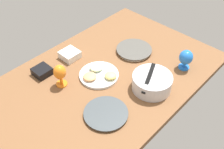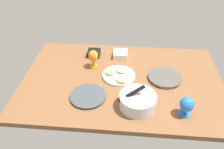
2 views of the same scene
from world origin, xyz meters
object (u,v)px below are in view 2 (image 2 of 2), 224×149
Objects in this scene: hurricane_glass_orange at (93,57)px; square_bowl_black at (94,53)px; dinner_plate_left at (165,78)px; square_bowl_white at (120,54)px; fruit_platter at (119,75)px; hurricane_glass_blue at (187,105)px; dinner_plate_right at (88,96)px; mixing_bowl at (138,101)px.

square_bowl_black is (2.52, -17.56, -7.22)cm from hurricane_glass_orange.
square_bowl_white is (37.60, -29.66, 1.65)cm from dinner_plate_left.
fruit_platter is 1.83× the size of hurricane_glass_blue.
hurricane_glass_orange is at bearing 98.16° from square_bowl_black.
dinner_plate_right is 68.88cm from hurricane_glass_blue.
hurricane_glass_blue is 1.30× the size of square_bowl_black.
hurricane_glass_orange is at bearing -87.61° from dinner_plate_right.
dinner_plate_right is 1.80× the size of hurricane_glass_blue.
dinner_plate_right is at bearing 52.21° from fruit_platter.
fruit_platter is 2.39× the size of square_bowl_black.
fruit_platter is (37.32, -0.02, 0.48)cm from dinner_plate_left.
square_bowl_black is (39.95, -62.43, -2.76)cm from mixing_bowl.
dinner_plate_left reaches higher than dinner_plate_right.
square_bowl_black is at bearing -25.53° from dinner_plate_left.
fruit_platter is at bearing 90.55° from square_bowl_white.
fruit_platter is 1.68× the size of hurricane_glass_orange.
mixing_bowl is at bearing 129.84° from hurricane_glass_orange.
square_bowl_white is at bearing -89.45° from fruit_platter.
hurricane_glass_blue is 0.92× the size of hurricane_glass_orange.
fruit_platter is at bearing -127.79° from dinner_plate_right.
hurricane_glass_blue reaches higher than square_bowl_white.
hurricane_glass_blue is at bearing 171.04° from dinner_plate_right.
fruit_platter is at bearing 129.91° from square_bowl_black.
square_bowl_white is at bearing -109.91° from dinner_plate_right.
hurricane_glass_orange is (37.43, -44.86, 4.46)cm from mixing_bowl.
dinner_plate_left is 1.00× the size of fruit_platter.
mixing_bowl is 36.29cm from fruit_platter.
square_bowl_white reaches higher than fruit_platter.
hurricane_glass_orange reaches higher than square_bowl_black.
square_bowl_black reaches higher than dinner_plate_right.
dinner_plate_right is at bearing 24.67° from dinner_plate_left.
hurricane_glass_orange is (59.61, -12.11, 8.65)cm from dinner_plate_left.
dinner_plate_right is 1.00× the size of mixing_bowl.
dinner_plate_left is 39.77cm from mixing_bowl.
dinner_plate_left is at bearing 179.97° from fruit_platter.
mixing_bowl is at bearing 114.81° from fruit_platter.
dinner_plate_left is 2.15× the size of square_bowl_white.
hurricane_glass_blue reaches higher than square_bowl_black.
square_bowl_white is (0.28, -29.64, 1.16)cm from fruit_platter.
mixing_bowl is 1.65× the size of hurricane_glass_orange.
dinner_plate_right is at bearing -8.96° from hurricane_glass_blue.
square_bowl_black is at bearing -0.04° from square_bowl_white.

